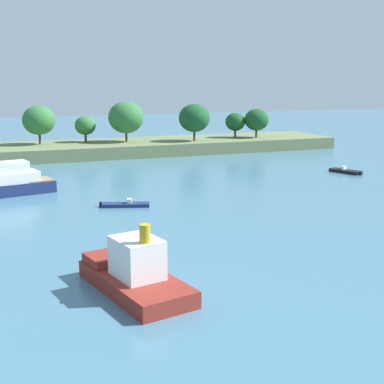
{
  "coord_description": "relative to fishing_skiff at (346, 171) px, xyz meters",
  "views": [
    {
      "loc": [
        -25.27,
        -17.08,
        13.72
      ],
      "look_at": [
        -3.48,
        39.05,
        1.2
      ],
      "focal_mm": 50.21,
      "sensor_mm": 36.0,
      "label": 1
    }
  ],
  "objects": [
    {
      "name": "treeline_island",
      "position": [
        -21.52,
        33.54,
        2.13
      ],
      "size": [
        75.69,
        16.28,
        9.9
      ],
      "color": "#66754C",
      "rests_on": "ground"
    },
    {
      "name": "fishing_skiff",
      "position": [
        0.0,
        0.0,
        0.0
      ],
      "size": [
        3.1,
        5.29,
        0.98
      ],
      "color": "black",
      "rests_on": "ground"
    },
    {
      "name": "tugboat",
      "position": [
        -42.16,
        -33.52,
        0.97
      ],
      "size": [
        6.01,
        10.24,
        4.91
      ],
      "color": "maroon",
      "rests_on": "ground"
    },
    {
      "name": "small_motorboat",
      "position": [
        -36.66,
        -9.57,
        -0.05
      ],
      "size": [
        5.55,
        3.01,
        0.87
      ],
      "color": "navy",
      "rests_on": "ground"
    }
  ]
}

